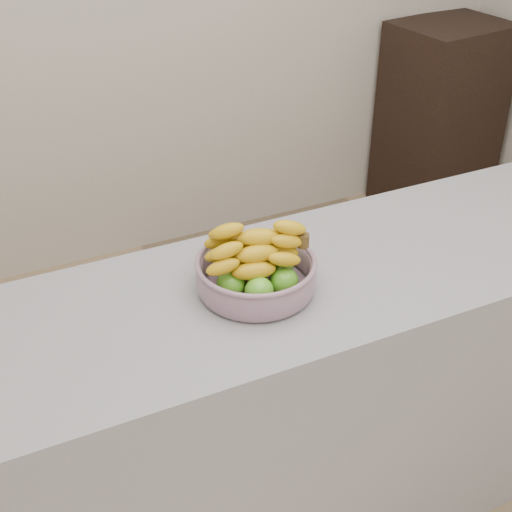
{
  "coord_description": "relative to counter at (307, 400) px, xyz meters",
  "views": [
    {
      "loc": [
        -0.79,
        -1.07,
        1.94
      ],
      "look_at": [
        -0.17,
        0.26,
        1.0
      ],
      "focal_mm": 50.0,
      "sensor_mm": 36.0,
      "label": 1
    }
  ],
  "objects": [
    {
      "name": "counter",
      "position": [
        0.0,
        0.0,
        0.0
      ],
      "size": [
        2.0,
        0.6,
        0.9
      ],
      "primitive_type": "cube",
      "color": "gray",
      "rests_on": "ground"
    },
    {
      "name": "cabinet",
      "position": [
        1.65,
        1.52,
        0.05
      ],
      "size": [
        0.61,
        0.51,
        1.0
      ],
      "primitive_type": "cube",
      "rotation": [
        0.0,
        0.0,
        0.13
      ],
      "color": "black",
      "rests_on": "ground"
    },
    {
      "name": "fruit_bowl",
      "position": [
        -0.17,
        0.0,
        0.51
      ],
      "size": [
        0.3,
        0.3,
        0.18
      ],
      "rotation": [
        0.0,
        0.0,
        -0.34
      ],
      "color": "#8A97A5",
      "rests_on": "counter"
    }
  ]
}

